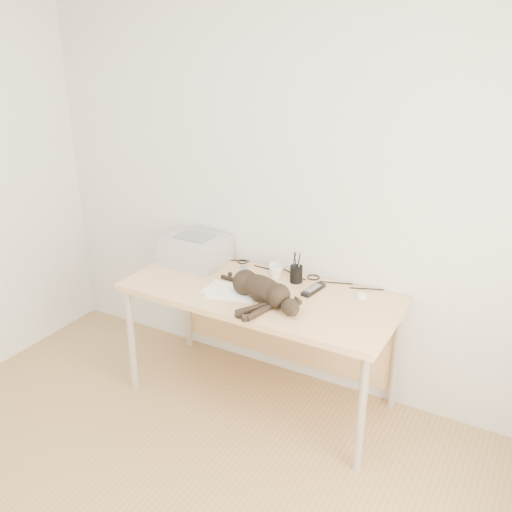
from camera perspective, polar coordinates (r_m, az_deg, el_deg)
The scene contains 11 objects.
wall_back at distance 3.42m, azimuth 3.37°, elevation 7.32°, with size 3.50×3.50×0.00m, color white.
desk at distance 3.44m, azimuth 1.10°, elevation -4.94°, with size 1.60×0.70×0.74m.
printer at distance 3.69m, azimuth -6.09°, elevation 0.65°, with size 0.39×0.34×0.18m.
papers at distance 3.30m, azimuth -2.60°, elevation -3.58°, with size 0.34×0.27×0.01m.
cat at distance 3.18m, azimuth 0.37°, elevation -3.35°, with size 0.63×0.44×0.15m.
mug at distance 3.47m, azimuth 1.98°, elevation -1.51°, with size 0.09×0.09×0.09m, color white.
pen_cup at distance 3.41m, azimuth 4.04°, elevation -1.78°, with size 0.08×0.08×0.19m.
remote_grey at distance 3.53m, azimuth -1.27°, elevation -1.62°, with size 0.05×0.18×0.02m, color gray.
remote_black at distance 3.32m, azimuth 5.74°, elevation -3.37°, with size 0.05×0.19×0.02m, color black.
mouse at distance 3.29m, azimuth 10.52°, elevation -3.75°, with size 0.06×0.11×0.04m, color white.
cable_tangle at distance 3.56m, azimuth 2.82°, elevation -1.50°, with size 1.36×0.08×0.01m, color black, non-canonical shape.
Camera 1 is at (1.43, -1.22, 2.19)m, focal length 40.00 mm.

